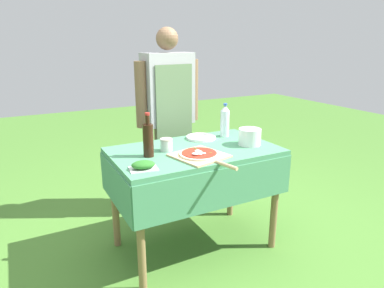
# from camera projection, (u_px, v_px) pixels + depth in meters

# --- Properties ---
(ground_plane) EXTENTS (12.00, 12.00, 0.00)m
(ground_plane) POSITION_uv_depth(u_px,v_px,m) (194.00, 245.00, 2.69)
(ground_plane) COLOR #477A2D
(prep_table) EXTENTS (1.19, 0.72, 0.80)m
(prep_table) POSITION_uv_depth(u_px,v_px,m) (194.00, 164.00, 2.49)
(prep_table) COLOR #478960
(prep_table) RESTS_ON ground
(person_cook) EXTENTS (0.62, 0.25, 1.65)m
(person_cook) POSITION_uv_depth(u_px,v_px,m) (169.00, 107.00, 3.03)
(person_cook) COLOR #70604C
(person_cook) RESTS_ON ground
(pizza_on_peel) EXTENTS (0.38, 0.52, 0.05)m
(pizza_on_peel) POSITION_uv_depth(u_px,v_px,m) (200.00, 155.00, 2.29)
(pizza_on_peel) COLOR #D1B27F
(pizza_on_peel) RESTS_ON prep_table
(oil_bottle) EXTENTS (0.07, 0.07, 0.30)m
(oil_bottle) POSITION_uv_depth(u_px,v_px,m) (148.00, 139.00, 2.27)
(oil_bottle) COLOR black
(oil_bottle) RESTS_ON prep_table
(water_bottle) EXTENTS (0.07, 0.07, 0.27)m
(water_bottle) POSITION_uv_depth(u_px,v_px,m) (225.00, 121.00, 2.75)
(water_bottle) COLOR silver
(water_bottle) RESTS_ON prep_table
(herb_container) EXTENTS (0.19, 0.15, 0.05)m
(herb_container) POSITION_uv_depth(u_px,v_px,m) (143.00, 165.00, 2.06)
(herb_container) COLOR silver
(herb_container) RESTS_ON prep_table
(mixing_tub) EXTENTS (0.17, 0.17, 0.12)m
(mixing_tub) POSITION_uv_depth(u_px,v_px,m) (250.00, 137.00, 2.54)
(mixing_tub) COLOR silver
(mixing_tub) RESTS_ON prep_table
(plate_stack) EXTENTS (0.23, 0.23, 0.02)m
(plate_stack) POSITION_uv_depth(u_px,v_px,m) (201.00, 137.00, 2.72)
(plate_stack) COLOR white
(plate_stack) RESTS_ON prep_table
(sauce_jar) EXTENTS (0.09, 0.09, 0.09)m
(sauce_jar) POSITION_uv_depth(u_px,v_px,m) (166.00, 145.00, 2.40)
(sauce_jar) COLOR silver
(sauce_jar) RESTS_ON prep_table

